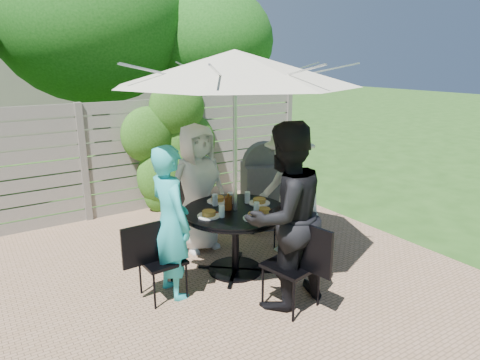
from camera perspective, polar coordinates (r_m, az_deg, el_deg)
backyard_envelope at (r=13.99m, az=-27.74°, el=14.71°), size 60.00×60.00×5.00m
patio_table at (r=5.02m, az=-0.64°, el=-6.54°), size 1.28×1.28×0.79m
umbrella at (r=4.64m, az=-0.71°, el=14.74°), size 2.81×2.81×2.56m
chair_back at (r=5.87m, az=-6.24°, el=-5.99°), size 0.47×0.70×0.96m
person_back at (r=5.58m, az=-5.70°, el=-1.10°), size 0.86×0.59×1.69m
chair_left at (r=4.70m, az=-10.39°, el=-12.38°), size 0.64×0.44×0.88m
person_left at (r=4.52m, az=-9.21°, el=-5.64°), size 0.43×0.63×1.65m
chair_front at (r=4.47m, az=6.94°, el=-13.37°), size 0.54×0.73×0.96m
person_front at (r=4.28m, az=5.96°, el=-4.90°), size 0.97×0.78×1.91m
chair_right at (r=5.72m, az=7.24°, el=-7.05°), size 0.62×0.44×0.84m
person_right at (r=5.43m, az=6.43°, el=-1.75°), size 0.69×1.11×1.66m
plate_back at (r=5.21m, az=-3.00°, el=-2.64°), size 0.26×0.26×0.06m
plate_left at (r=4.74m, az=-4.17°, el=-4.57°), size 0.26×0.26×0.06m
plate_front at (r=4.66m, az=1.98°, el=-4.89°), size 0.26×0.26×0.06m
plate_right at (r=5.14m, az=2.59°, el=-2.89°), size 0.26×0.26×0.06m
plate_extra at (r=4.81m, az=3.21°, el=-4.23°), size 0.24×0.24×0.06m
glass_back at (r=5.06m, az=-3.35°, el=-2.67°), size 0.07×0.07×0.14m
glass_left at (r=4.69m, az=-2.45°, el=-4.16°), size 0.07×0.07×0.14m
glass_front at (r=4.78m, az=2.21°, el=-3.77°), size 0.07×0.07×0.14m
glass_right at (r=5.14m, az=0.99°, el=-2.33°), size 0.07×0.07×0.14m
syrup_jug at (r=4.92m, az=-1.56°, el=-3.08°), size 0.09×0.09×0.16m
coffee_cup at (r=5.14m, az=-1.20°, el=-2.45°), size 0.08×0.08×0.12m
bbq_grill at (r=6.37m, az=3.31°, el=-1.23°), size 0.78×0.69×1.31m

